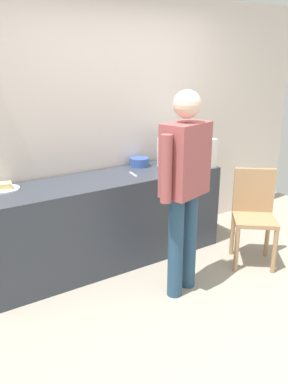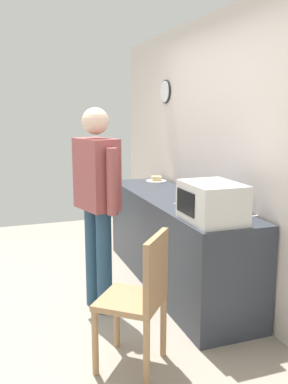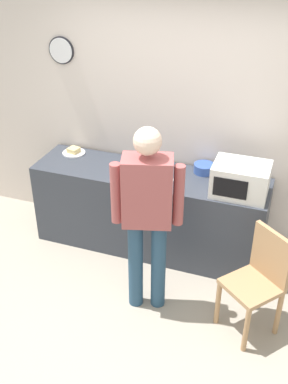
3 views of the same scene
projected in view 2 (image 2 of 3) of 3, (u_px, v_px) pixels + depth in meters
The scene contains 10 objects.
ground_plane at pixel (55, 313), 3.63m from camera, with size 6.00×6.00×0.00m, color #9E9384.
back_wall at pixel (225, 156), 3.91m from camera, with size 5.40×0.13×2.60m.
kitchen_counter at pixel (175, 241), 4.18m from camera, with size 2.37×0.62×0.88m, color #333842.
microwave at pixel (212, 202), 3.20m from camera, with size 0.50×0.39×0.30m.
sandwich_plate at pixel (156, 180), 4.99m from camera, with size 0.24×0.24×0.07m.
salad_bowl at pixel (220, 202), 3.69m from camera, with size 0.21×0.21×0.09m, color #33519E.
fork_utensil at pixel (183, 203), 3.83m from camera, with size 0.17×0.02×0.01m, color silver.
spoon_utensil at pixel (253, 216), 3.36m from camera, with size 0.17×0.02×0.01m, color silver.
person_standing at pixel (97, 194), 3.55m from camera, with size 0.57×0.34×1.74m.
wooden_chair at pixel (141, 295), 2.78m from camera, with size 0.56×0.56×0.94m.
Camera 2 is at (3.43, -0.40, 1.72)m, focal length 39.58 mm.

